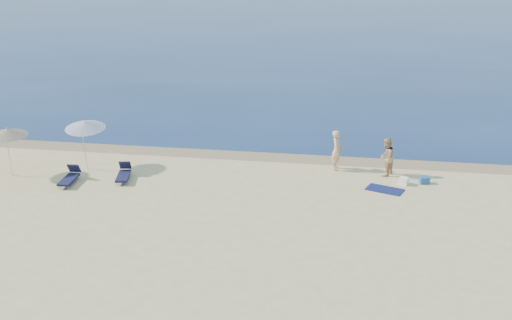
{
  "coord_description": "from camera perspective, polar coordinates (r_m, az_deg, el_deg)",
  "views": [
    {
      "loc": [
        3.69,
        -11.17,
        10.78
      ],
      "look_at": [
        -0.68,
        16.0,
        1.0
      ],
      "focal_mm": 45.0,
      "sensor_mm": 36.0,
      "label": 1
    }
  ],
  "objects": [
    {
      "name": "lounger_right",
      "position": [
        30.21,
        -11.69,
        -1.23
      ],
      "size": [
        0.86,
        1.71,
        0.72
      ],
      "rotation": [
        0.0,
        0.0,
        0.21
      ],
      "color": "#141638",
      "rests_on": "ground"
    },
    {
      "name": "beach_towel",
      "position": [
        29.05,
        11.37,
        -2.59
      ],
      "size": [
        1.82,
        1.39,
        0.03
      ],
      "primitive_type": "cube",
      "rotation": [
        0.0,
        0.0,
        -0.35
      ],
      "color": "#0E1546",
      "rests_on": "ground"
    },
    {
      "name": "person_left",
      "position": [
        30.84,
        7.18,
        0.87
      ],
      "size": [
        0.51,
        0.74,
        1.95
      ],
      "primitive_type": "imported",
      "rotation": [
        0.0,
        0.0,
        1.5
      ],
      "color": "tan",
      "rests_on": "ground"
    },
    {
      "name": "umbrella_near",
      "position": [
        31.53,
        -14.96,
        3.03
      ],
      "size": [
        2.23,
        2.26,
        2.5
      ],
      "rotation": [
        0.0,
        0.0,
        0.18
      ],
      "color": "silver",
      "rests_on": "ground"
    },
    {
      "name": "wet_sand_strip",
      "position": [
        32.62,
        2.13,
        0.26
      ],
      "size": [
        240.0,
        1.6,
        0.0
      ],
      "primitive_type": "cube",
      "color": "#847254",
      "rests_on": "ground"
    },
    {
      "name": "sea",
      "position": [
        111.75,
        7.42,
        13.88
      ],
      "size": [
        240.0,
        160.0,
        0.01
      ],
      "primitive_type": "cube",
      "color": "navy",
      "rests_on": "ground"
    },
    {
      "name": "person_right",
      "position": [
        30.49,
        11.5,
        0.27
      ],
      "size": [
        1.01,
        1.1,
        1.82
      ],
      "primitive_type": "imported",
      "rotation": [
        0.0,
        0.0,
        -2.02
      ],
      "color": "tan",
      "rests_on": "ground"
    },
    {
      "name": "blue_cooler",
      "position": [
        30.14,
        14.72,
        -1.75
      ],
      "size": [
        0.5,
        0.41,
        0.31
      ],
      "primitive_type": "cube",
      "rotation": [
        0.0,
        0.0,
        0.28
      ],
      "color": "#1C509B",
      "rests_on": "ground"
    },
    {
      "name": "lounger_left",
      "position": [
        30.37,
        -16.24,
        -1.51
      ],
      "size": [
        0.64,
        1.69,
        0.73
      ],
      "rotation": [
        0.0,
        0.0,
        0.06
      ],
      "color": "#141638",
      "rests_on": "ground"
    },
    {
      "name": "white_bag",
      "position": [
        29.8,
        12.98,
        -1.83
      ],
      "size": [
        0.49,
        0.46,
        0.33
      ],
      "primitive_type": "cube",
      "rotation": [
        0.0,
        0.0,
        -0.42
      ],
      "color": "white",
      "rests_on": "ground"
    },
    {
      "name": "umbrella_far",
      "position": [
        31.66,
        -21.21,
        2.33
      ],
      "size": [
        2.36,
        2.37,
        2.4
      ],
      "rotation": [
        0.0,
        0.0,
        0.39
      ],
      "color": "silver",
      "rests_on": "ground"
    }
  ]
}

